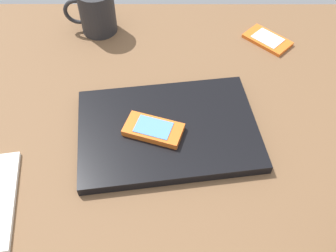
{
  "coord_description": "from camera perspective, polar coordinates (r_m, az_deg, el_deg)",
  "views": [
    {
      "loc": [
        2.3,
        44.06,
        56.84
      ],
      "look_at": [
        2.35,
        1.7,
        5.0
      ],
      "focal_mm": 39.95,
      "sensor_mm": 36.0,
      "label": 1
    }
  ],
  "objects": [
    {
      "name": "cell_phone_on_desk",
      "position": [
        0.9,
        14.93,
        12.61
      ],
      "size": [
        11.36,
        11.3,
        0.94
      ],
      "color": "orange",
      "rests_on": "desk_surface"
    },
    {
      "name": "cell_phone_on_laptop",
      "position": [
        0.66,
        -2.24,
        -0.53
      ],
      "size": [
        11.25,
        8.02,
        1.34
      ],
      "color": "orange",
      "rests_on": "laptop_closed"
    },
    {
      "name": "desk_surface",
      "position": [
        0.71,
        1.91,
        -0.73
      ],
      "size": [
        120.0,
        80.0,
        3.0
      ],
      "primitive_type": "cube",
      "color": "brown",
      "rests_on": "ground"
    },
    {
      "name": "laptop_closed",
      "position": [
        0.68,
        0.0,
        -0.57
      ],
      "size": [
        34.73,
        26.08,
        1.86
      ],
      "primitive_type": "cube",
      "rotation": [
        0.0,
        0.0,
        0.14
      ],
      "color": "black",
      "rests_on": "desk_surface"
    },
    {
      "name": "coffee_mug",
      "position": [
        0.9,
        -10.89,
        16.74
      ],
      "size": [
        11.71,
        8.1,
        9.82
      ],
      "color": "#262628",
      "rests_on": "desk_surface"
    }
  ]
}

